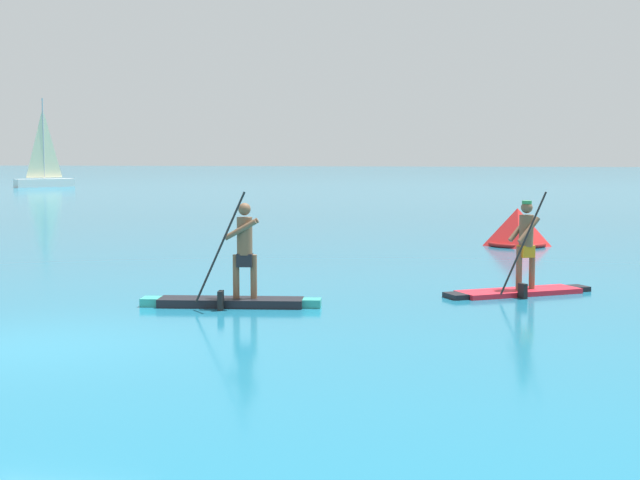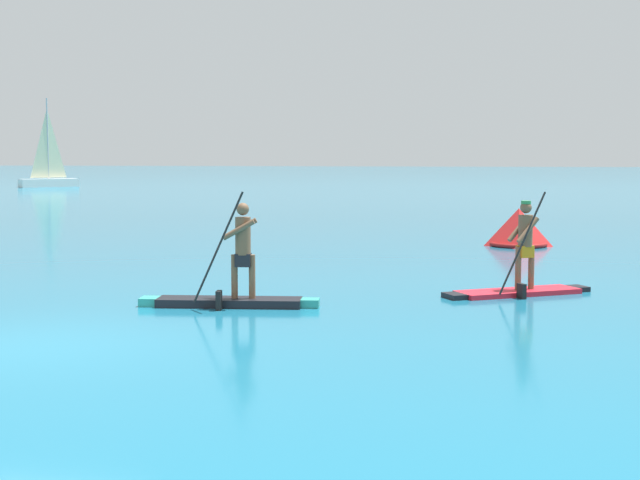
{
  "view_description": "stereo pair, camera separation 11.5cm",
  "coord_description": "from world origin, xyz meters",
  "px_view_note": "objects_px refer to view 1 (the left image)",
  "views": [
    {
      "loc": [
        6.37,
        -10.95,
        2.52
      ],
      "look_at": [
        1.96,
        8.73,
        0.67
      ],
      "focal_mm": 51.41,
      "sensor_mm": 36.0,
      "label": 1
    },
    {
      "loc": [
        6.48,
        -10.93,
        2.52
      ],
      "look_at": [
        1.96,
        8.73,
        0.67
      ],
      "focal_mm": 51.41,
      "sensor_mm": 36.0,
      "label": 2
    }
  ],
  "objects_px": {
    "paddleboarder_far_right": "(521,273)",
    "race_marker_buoy": "(517,229)",
    "paddleboarder_mid_center": "(234,285)",
    "sailboat_left_horizon": "(44,174)"
  },
  "relations": [
    {
      "from": "paddleboarder_far_right",
      "to": "race_marker_buoy",
      "type": "bearing_deg",
      "value": -123.1
    },
    {
      "from": "paddleboarder_far_right",
      "to": "race_marker_buoy",
      "type": "height_order",
      "value": "paddleboarder_far_right"
    },
    {
      "from": "race_marker_buoy",
      "to": "sailboat_left_horizon",
      "type": "distance_m",
      "value": 57.39
    },
    {
      "from": "race_marker_buoy",
      "to": "paddleboarder_far_right",
      "type": "bearing_deg",
      "value": -89.09
    },
    {
      "from": "sailboat_left_horizon",
      "to": "race_marker_buoy",
      "type": "bearing_deg",
      "value": -98.52
    },
    {
      "from": "paddleboarder_mid_center",
      "to": "sailboat_left_horizon",
      "type": "xyz_separation_m",
      "value": [
        -33.97,
        54.24,
        0.72
      ]
    },
    {
      "from": "paddleboarder_mid_center",
      "to": "sailboat_left_horizon",
      "type": "distance_m",
      "value": 64.01
    },
    {
      "from": "paddleboarder_far_right",
      "to": "sailboat_left_horizon",
      "type": "xyz_separation_m",
      "value": [
        -38.68,
        51.8,
        0.69
      ]
    },
    {
      "from": "paddleboarder_mid_center",
      "to": "race_marker_buoy",
      "type": "height_order",
      "value": "paddleboarder_mid_center"
    },
    {
      "from": "paddleboarder_mid_center",
      "to": "paddleboarder_far_right",
      "type": "bearing_deg",
      "value": -161.84
    }
  ]
}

